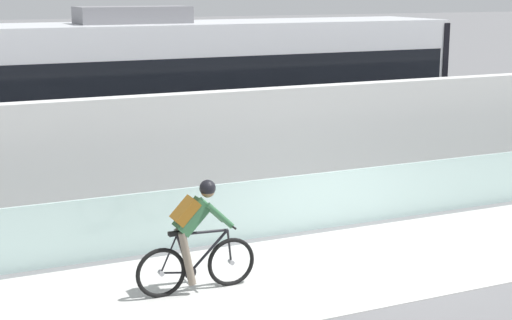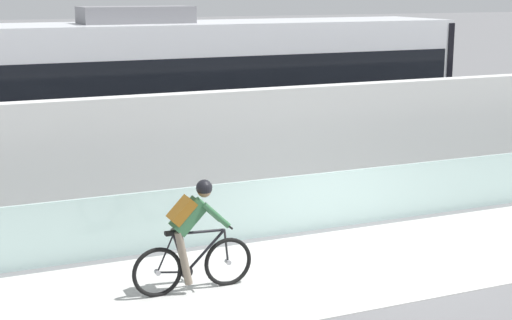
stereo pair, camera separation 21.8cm
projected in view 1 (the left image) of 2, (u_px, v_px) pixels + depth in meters
name	position (u px, v px, depth m)	size (l,w,h in m)	color
ground_plane	(377.00, 261.00, 12.26)	(200.00, 200.00, 0.00)	slate
bike_path_deck	(377.00, 261.00, 12.26)	(32.00, 3.20, 0.01)	beige
glass_parapet	(320.00, 201.00, 13.79)	(32.00, 0.05, 1.02)	silver
concrete_barrier_wall	(276.00, 147.00, 15.25)	(32.00, 0.36, 2.32)	silver
tram_rail_near	(228.00, 177.00, 17.70)	(32.00, 0.08, 0.01)	#595654
tram_rail_far	(205.00, 164.00, 18.97)	(32.00, 0.08, 0.01)	#595654
tram	(218.00, 90.00, 17.96)	(11.06, 2.54, 3.81)	silver
cyclist_on_bike	(196.00, 238.00, 10.85)	(1.77, 0.58, 1.61)	black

